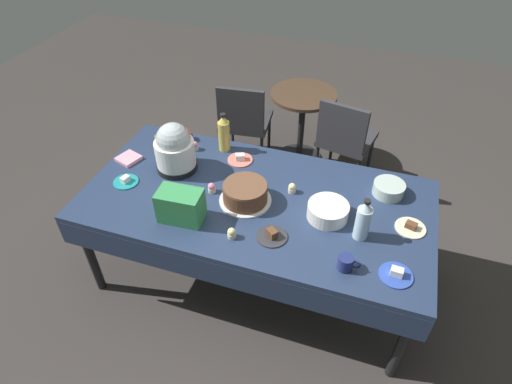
{
  "coord_description": "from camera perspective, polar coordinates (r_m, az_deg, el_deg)",
  "views": [
    {
      "loc": [
        0.64,
        -1.92,
        2.56
      ],
      "look_at": [
        0.0,
        0.0,
        0.8
      ],
      "focal_mm": 30.12,
      "sensor_mm": 36.0,
      "label": 1
    }
  ],
  "objects": [
    {
      "name": "cupcake_mint",
      "position": [
        2.45,
        -3.25,
        -5.5
      ],
      "size": [
        0.05,
        0.05,
        0.07
      ],
      "color": "beige",
      "rests_on": "potluck_table"
    },
    {
      "name": "soda_carton",
      "position": [
        2.55,
        -9.97,
        -1.8
      ],
      "size": [
        0.27,
        0.18,
        0.2
      ],
      "primitive_type": "cube",
      "rotation": [
        0.0,
        0.0,
        0.06
      ],
      "color": "#338C4C",
      "rests_on": "potluck_table"
    },
    {
      "name": "dessert_plate_coral",
      "position": [
        3.02,
        -2.13,
        4.42
      ],
      "size": [
        0.18,
        0.18,
        0.05
      ],
      "color": "#E07266",
      "rests_on": "potluck_table"
    },
    {
      "name": "glass_salad_bowl",
      "position": [
        2.85,
        17.21,
        0.42
      ],
      "size": [
        0.2,
        0.2,
        0.08
      ],
      "primitive_type": "cylinder",
      "color": "#B2C6BC",
      "rests_on": "potluck_table"
    },
    {
      "name": "ground",
      "position": [
        3.26,
        0.0,
        -10.67
      ],
      "size": [
        9.0,
        9.0,
        0.0
      ],
      "primitive_type": "plane",
      "color": "#383330"
    },
    {
      "name": "round_cafe_table",
      "position": [
        4.06,
        6.15,
        10.16
      ],
      "size": [
        0.6,
        0.6,
        0.72
      ],
      "color": "#473323",
      "rests_on": "ground"
    },
    {
      "name": "paper_napkin_stack",
      "position": [
        3.15,
        -16.57,
        4.29
      ],
      "size": [
        0.18,
        0.18,
        0.02
      ],
      "primitive_type": "cube",
      "rotation": [
        0.0,
        0.0,
        -0.33
      ],
      "color": "pink",
      "rests_on": "potluck_table"
    },
    {
      "name": "coffee_mug_navy",
      "position": [
        2.34,
        11.86,
        -9.18
      ],
      "size": [
        0.12,
        0.08,
        0.09
      ],
      "color": "navy",
      "rests_on": "potluck_table"
    },
    {
      "name": "cupcake_vanilla",
      "position": [
        3.14,
        -8.13,
        6.09
      ],
      "size": [
        0.05,
        0.05,
        0.07
      ],
      "color": "beige",
      "rests_on": "potluck_table"
    },
    {
      "name": "dessert_plate_teal",
      "position": [
        2.96,
        -16.92,
        1.41
      ],
      "size": [
        0.16,
        0.16,
        0.05
      ],
      "color": "teal",
      "rests_on": "potluck_table"
    },
    {
      "name": "dessert_plate_cream",
      "position": [
        2.67,
        19.84,
        -4.42
      ],
      "size": [
        0.18,
        0.18,
        0.04
      ],
      "color": "beige",
      "rests_on": "potluck_table"
    },
    {
      "name": "potluck_table",
      "position": [
        2.76,
        0.0,
        -1.76
      ],
      "size": [
        2.2,
        1.1,
        0.75
      ],
      "color": "navy",
      "rests_on": "ground"
    },
    {
      "name": "frosted_layer_cake",
      "position": [
        2.65,
        -1.44,
        -0.19
      ],
      "size": [
        0.33,
        0.33,
        0.13
      ],
      "color": "silver",
      "rests_on": "potluck_table"
    },
    {
      "name": "cupcake_lemon",
      "position": [
        2.75,
        4.82,
        0.51
      ],
      "size": [
        0.05,
        0.05,
        0.07
      ],
      "color": "beige",
      "rests_on": "potluck_table"
    },
    {
      "name": "dessert_plate_cobalt",
      "position": [
        2.4,
        18.11,
        -10.33
      ],
      "size": [
        0.18,
        0.18,
        0.05
      ],
      "color": "#2D4CB2",
      "rests_on": "potluck_table"
    },
    {
      "name": "ceramic_snack_bowl",
      "position": [
        2.59,
        9.52,
        -2.52
      ],
      "size": [
        0.25,
        0.25,
        0.1
      ],
      "primitive_type": "cylinder",
      "color": "silver",
      "rests_on": "potluck_table"
    },
    {
      "name": "soda_bottle_ginger_ale",
      "position": [
        3.07,
        -4.28,
        7.78
      ],
      "size": [
        0.08,
        0.08,
        0.29
      ],
      "color": "gold",
      "rests_on": "potluck_table"
    },
    {
      "name": "slow_cooker",
      "position": [
        2.91,
        -10.75,
        5.65
      ],
      "size": [
        0.28,
        0.28,
        0.35
      ],
      "color": "black",
      "rests_on": "potluck_table"
    },
    {
      "name": "coffee_mug_red",
      "position": [
        3.26,
        -9.57,
        7.51
      ],
      "size": [
        0.12,
        0.08,
        0.08
      ],
      "color": "#B2231E",
      "rests_on": "potluck_table"
    },
    {
      "name": "dessert_plate_charcoal",
      "position": [
        2.47,
        2.13,
        -5.76
      ],
      "size": [
        0.18,
        0.18,
        0.05
      ],
      "color": "#2D2D33",
      "rests_on": "potluck_table"
    },
    {
      "name": "maroon_chair_right",
      "position": [
        3.82,
        11.72,
        7.24
      ],
      "size": [
        0.52,
        0.52,
        0.85
      ],
      "color": "#333338",
      "rests_on": "ground"
    },
    {
      "name": "coffee_mug_olive",
      "position": [
        3.22,
        -12.44,
        6.64
      ],
      "size": [
        0.13,
        0.09,
        0.09
      ],
      "color": "olive",
      "rests_on": "potluck_table"
    },
    {
      "name": "maroon_chair_left",
      "position": [
        3.99,
        -1.59,
        9.71
      ],
      "size": [
        0.49,
        0.49,
        0.85
      ],
      "color": "#333338",
      "rests_on": "ground"
    },
    {
      "name": "cupcake_rose",
      "position": [
        2.76,
        -5.9,
        0.55
      ],
      "size": [
        0.05,
        0.05,
        0.07
      ],
      "color": "beige",
      "rests_on": "potluck_table"
    },
    {
      "name": "soda_bottle_water",
      "position": [
        2.46,
        14.05,
        -3.66
      ],
      "size": [
        0.09,
        0.09,
        0.28
      ],
      "color": "silver",
      "rests_on": "potluck_table"
    }
  ]
}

